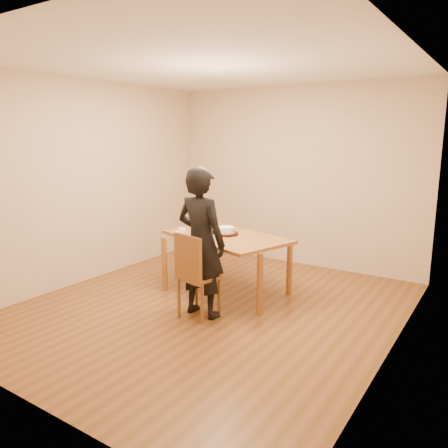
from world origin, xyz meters
The scene contains 16 objects.
room_shell centered at (0.00, 0.34, 1.35)m, with size 4.00×4.50×2.70m.
dining_table centered at (-0.12, 0.52, 0.73)m, with size 1.54×0.91×0.04m, color brown.
dining_chair centered at (0.03, -0.25, 0.45)m, with size 0.37×0.37×0.04m, color brown.
cake_plate centered at (-0.14, 0.56, 0.76)m, with size 0.30×0.30×0.02m, color red.
cake centered at (-0.14, 0.56, 0.80)m, with size 0.20×0.20×0.06m, color white.
frosting_dome centered at (-0.14, 0.56, 0.85)m, with size 0.20×0.20×0.03m, color white.
frosting_tub centered at (-0.06, 0.23, 0.79)m, with size 0.10×0.10×0.08m, color white.
frosting_lid centered at (-0.52, 0.17, 0.75)m, with size 0.09×0.09×0.01m, color #2619A8.
frosting_dollop centered at (-0.52, 0.17, 0.77)m, with size 0.04×0.04×0.02m, color white.
ramekin_green centered at (-0.66, 0.24, 0.77)m, with size 0.07×0.07×0.04m, color white.
ramekin_yellow centered at (-0.75, 0.40, 0.77)m, with size 0.09×0.09×0.04m, color white.
ramekin_multi centered at (-0.68, 0.36, 0.77)m, with size 0.09×0.09×0.04m, color white.
candy_box_pink centered at (-0.65, 0.81, 0.76)m, with size 0.14×0.07×0.02m, color #E836B2.
candy_box_green centered at (-0.66, 0.81, 0.78)m, with size 0.12×0.06×0.02m, color #1E9A1C.
spatula centered at (-0.39, 0.01, 0.75)m, with size 0.17×0.02×0.01m, color black.
person centered at (0.03, -0.21, 0.83)m, with size 0.60×0.40×1.65m, color black.
Camera 1 is at (2.77, -3.90, 1.97)m, focal length 35.00 mm.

